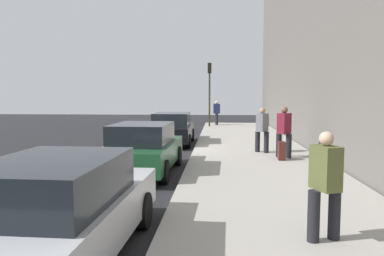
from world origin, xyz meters
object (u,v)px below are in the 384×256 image
(pedestrian_olive_coat, at_px, (325,183))
(pedestrian_grey_coat, at_px, (262,129))
(parked_car_black, at_px, (172,129))
(rolling_suitcase, at_px, (282,151))
(pedestrian_navy_coat, at_px, (217,112))
(parked_car_silver, at_px, (59,210))
(traffic_light_pole, at_px, (210,84))
(pedestrian_burgundy_coat, at_px, (284,130))
(parked_car_green, at_px, (143,148))

(pedestrian_olive_coat, bearing_deg, pedestrian_grey_coat, -0.44)
(parked_car_black, height_order, rolling_suitcase, parked_car_black)
(pedestrian_olive_coat, relative_size, pedestrian_navy_coat, 0.94)
(parked_car_silver, distance_m, traffic_light_pole, 21.30)
(pedestrian_navy_coat, xyz_separation_m, traffic_light_pole, (-1.43, 0.50, 2.03))
(pedestrian_olive_coat, relative_size, rolling_suitcase, 1.69)
(pedestrian_grey_coat, xyz_separation_m, rolling_suitcase, (-1.67, -0.47, -0.60))
(pedestrian_navy_coat, height_order, traffic_light_pole, traffic_light_pole)
(pedestrian_grey_coat, height_order, pedestrian_burgundy_coat, pedestrian_burgundy_coat)
(rolling_suitcase, bearing_deg, traffic_light_pole, 11.72)
(parked_car_silver, distance_m, pedestrian_burgundy_coat, 9.45)
(parked_car_black, xyz_separation_m, pedestrian_burgundy_coat, (-4.24, -4.48, 0.35))
(pedestrian_grey_coat, xyz_separation_m, pedestrian_olive_coat, (-8.71, 0.07, -0.02))
(parked_car_black, xyz_separation_m, pedestrian_grey_coat, (-3.10, -3.85, 0.31))
(parked_car_black, height_order, pedestrian_grey_coat, pedestrian_grey_coat)
(parked_car_silver, bearing_deg, parked_car_green, 0.34)
(parked_car_green, bearing_deg, pedestrian_grey_coat, -48.91)
(parked_car_silver, distance_m, parked_car_green, 6.03)
(pedestrian_grey_coat, bearing_deg, pedestrian_olive_coat, 179.56)
(parked_car_green, distance_m, pedestrian_burgundy_coat, 5.09)
(pedestrian_olive_coat, bearing_deg, rolling_suitcase, -4.36)
(pedestrian_navy_coat, distance_m, traffic_light_pole, 2.53)
(pedestrian_olive_coat, bearing_deg, parked_car_silver, 100.81)
(pedestrian_grey_coat, relative_size, pedestrian_olive_coat, 1.03)
(parked_car_black, distance_m, rolling_suitcase, 6.44)
(pedestrian_grey_coat, distance_m, pedestrian_navy_coat, 13.22)
(traffic_light_pole, xyz_separation_m, rolling_suitcase, (-13.34, -2.77, -2.65))
(pedestrian_burgundy_coat, xyz_separation_m, traffic_light_pole, (12.81, 2.93, 2.01))
(parked_car_silver, relative_size, pedestrian_navy_coat, 2.60)
(parked_car_green, relative_size, pedestrian_grey_coat, 2.49)
(parked_car_black, relative_size, traffic_light_pole, 0.97)
(rolling_suitcase, bearing_deg, pedestrian_navy_coat, 8.72)
(rolling_suitcase, bearing_deg, parked_car_green, 111.66)
(pedestrian_olive_coat, relative_size, traffic_light_pole, 0.38)
(parked_car_silver, bearing_deg, rolling_suitcase, -29.24)
(pedestrian_burgundy_coat, bearing_deg, parked_car_silver, 151.48)
(pedestrian_navy_coat, bearing_deg, parked_car_green, 172.69)
(parked_car_silver, relative_size, traffic_light_pole, 1.04)
(parked_car_black, distance_m, pedestrian_burgundy_coat, 6.18)
(parked_car_silver, height_order, pedestrian_burgundy_coat, pedestrian_burgundy_coat)
(pedestrian_burgundy_coat, distance_m, traffic_light_pole, 13.30)
(pedestrian_grey_coat, bearing_deg, parked_car_black, 51.16)
(parked_car_green, height_order, pedestrian_olive_coat, pedestrian_olive_coat)
(pedestrian_olive_coat, bearing_deg, pedestrian_navy_coat, 4.53)
(parked_car_green, xyz_separation_m, traffic_light_pole, (15.08, -1.62, 2.36))
(parked_car_silver, xyz_separation_m, traffic_light_pole, (21.11, -1.58, 2.36))
(parked_car_black, bearing_deg, traffic_light_pole, -10.25)
(pedestrian_grey_coat, distance_m, rolling_suitcase, 1.84)
(pedestrian_grey_coat, relative_size, pedestrian_burgundy_coat, 0.95)
(parked_car_green, xyz_separation_m, rolling_suitcase, (1.74, -4.38, -0.29))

